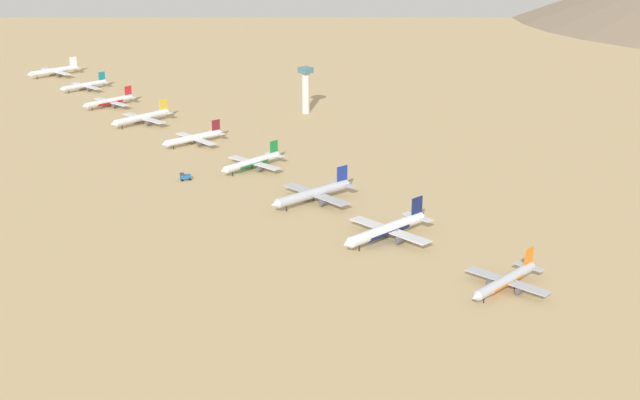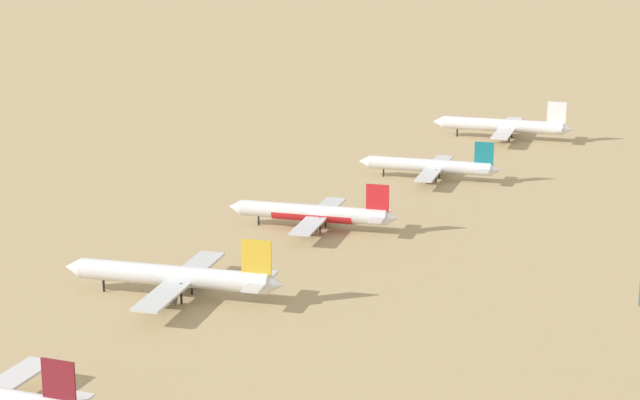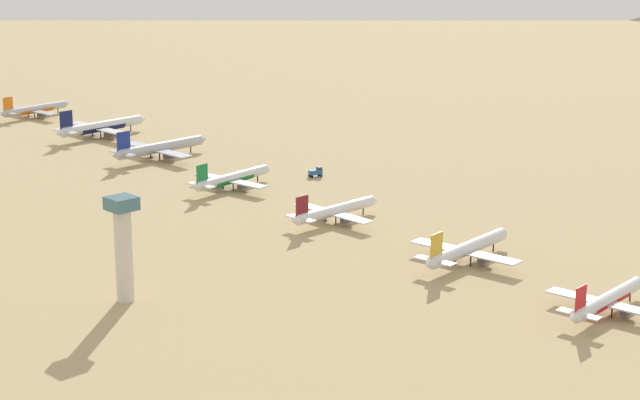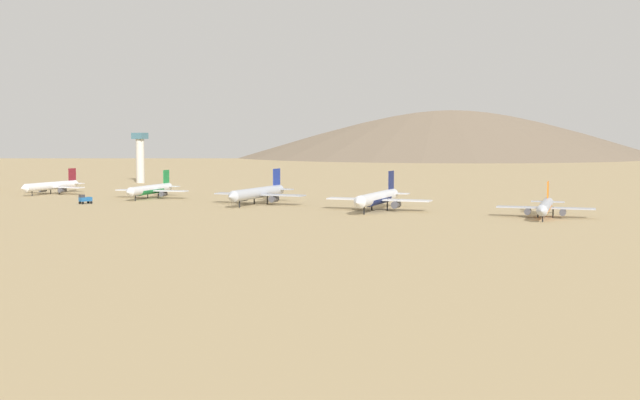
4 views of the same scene
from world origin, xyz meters
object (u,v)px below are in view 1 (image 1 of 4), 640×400
Objects in this scene: parked_jet_1 at (85,85)px; parked_jet_4 at (194,138)px; parked_jet_0 at (55,71)px; parked_jet_6 at (314,193)px; service_truck at (185,176)px; parked_jet_2 at (110,101)px; parked_jet_8 at (506,281)px; parked_jet_3 at (142,118)px; control_tower at (306,88)px; parked_jet_5 at (253,162)px; parked_jet_7 at (387,230)px.

parked_jet_4 is (23.38, 169.72, 0.20)m from parked_jet_1.
parked_jet_0 is 352.34m from parked_jet_6.
parked_jet_0 is 289.97m from service_truck.
parked_jet_2 is 0.98× the size of parked_jet_8.
control_tower is at bearing 154.87° from parked_jet_3.
parked_jet_1 is at bearing -97.84° from parked_jet_4.
parked_jet_8 is at bearing 83.76° from parked_jet_2.
parked_jet_5 is 36.70m from service_truck.
parked_jet_8 is at bearing 82.88° from parked_jet_1.
parked_jet_1 is 0.95× the size of parked_jet_4.
parked_jet_0 is 0.91× the size of parked_jet_6.
parked_jet_4 is 64.76m from service_truck.
parked_jet_2 is 7.20× the size of service_truck.
parked_jet_6 is (26.46, 231.81, 0.85)m from parked_jet_2.
parked_jet_1 is 112.46m from parked_jet_3.
parked_jet_6 reaches higher than parked_jet_5.
parked_jet_4 is 0.83× the size of parked_jet_7.
parked_jet_3 reaches higher than parked_jet_8.
parked_jet_0 is 0.99× the size of parked_jet_3.
parked_jet_4 is at bearing -97.76° from parked_jet_7.
parked_jet_1 is 58.08m from parked_jet_2.
parked_jet_1 is 229.40m from service_truck.
parked_jet_3 reaches higher than parked_jet_0.
parked_jet_5 is (35.42, 289.64, -0.26)m from parked_jet_0.
parked_jet_3 is at bearing 79.45° from parked_jet_1.
control_tower is (-119.93, -188.90, 11.66)m from parked_jet_7.
parked_jet_4 is at bearing 87.29° from parked_jet_3.
parked_jet_8 is (27.31, 236.36, -0.04)m from parked_jet_4.
control_tower reaches higher than parked_jet_0.
parked_jet_2 is at bearing 77.58° from parked_jet_1.
parked_jet_2 is 130.33m from control_tower.
parked_jet_7 is at bearing 83.12° from parked_jet_2.
parked_jet_0 is at bearing -99.60° from parked_jet_2.
parked_jet_5 reaches higher than parked_jet_1.
parked_jet_1 is 6.94× the size of service_truck.
parked_jet_3 is 1.09× the size of parked_jet_4.
parked_jet_1 is 346.50m from parked_jet_7.
parked_jet_1 is (7.36, 60.75, -0.50)m from parked_jet_0.
parked_jet_1 is 171.20m from control_tower.
parked_jet_5 is 1.44× the size of control_tower.
control_tower is at bearing 115.27° from parked_jet_1.
parked_jet_3 is 0.92× the size of parked_jet_6.
parked_jet_6 is 55.36m from parked_jet_7.
parked_jet_7 is 124.07m from service_truck.
parked_jet_4 reaches higher than service_truck.
parked_jet_2 is at bearing -96.24° from parked_jet_8.
parked_jet_7 is (8.10, 54.76, 0.03)m from parked_jet_6.
parked_jet_7 reaches higher than parked_jet_4.
parked_jet_5 is at bearing 83.03° from parked_jet_0.
parked_jet_7 is (26.46, 232.73, 0.43)m from parked_jet_3.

